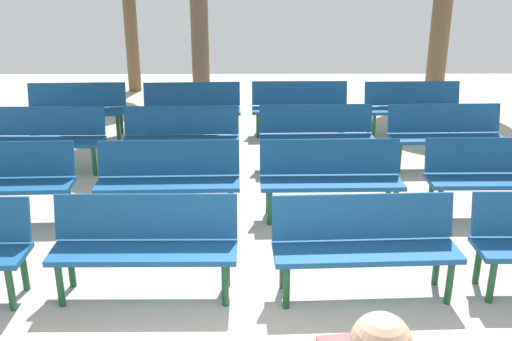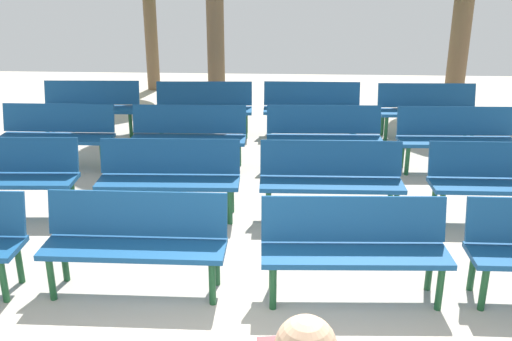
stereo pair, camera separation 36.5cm
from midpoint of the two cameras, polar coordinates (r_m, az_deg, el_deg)
bench_r0_c1 at (r=5.20m, az=-9.78°, el=-6.49°), size 1.60×0.48×0.87m
bench_r0_c2 at (r=5.12m, az=11.66°, el=-7.02°), size 1.62×0.55×0.87m
bench_r1_c0 at (r=7.15m, az=-21.97°, el=-0.16°), size 1.62×0.56×0.87m
bench_r1_c1 at (r=6.63m, az=-6.97°, el=-0.34°), size 1.61×0.53×0.87m
bench_r1_c2 at (r=6.60m, az=8.96°, el=-0.54°), size 1.61×0.51×0.87m
bench_r1_c3 at (r=7.10m, az=24.41°, el=-0.66°), size 1.60×0.49×0.87m
bench_r2_c0 at (r=8.61m, az=-17.85°, el=3.63°), size 1.60×0.48×0.87m
bench_r2_c1 at (r=8.17m, az=-5.36°, el=3.66°), size 1.61×0.51×0.87m
bench_r2_c2 at (r=8.20m, az=7.97°, el=3.61°), size 1.61×0.53×0.87m
bench_r2_c3 at (r=8.57m, az=20.23°, el=3.27°), size 1.61×0.53×0.87m
bench_r3_c0 at (r=10.14m, az=-14.93°, el=6.32°), size 1.62×0.55×0.87m
bench_r3_c1 at (r=9.75m, az=-4.07°, el=6.42°), size 1.62×0.56×0.87m
bench_r3_c2 at (r=9.78m, az=6.57°, el=6.37°), size 1.60×0.49×0.87m
bench_r3_c3 at (r=10.04m, az=17.50°, el=5.94°), size 1.61×0.53×0.87m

